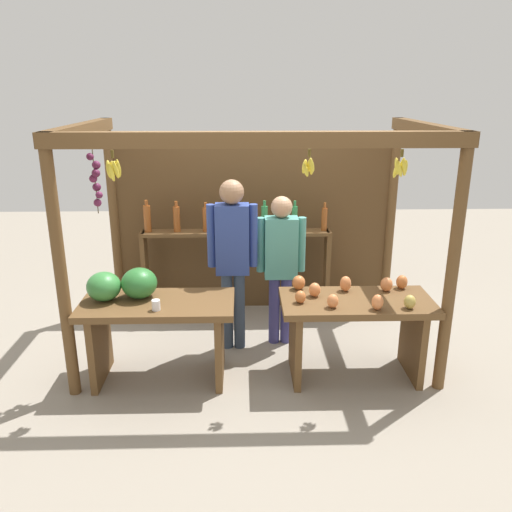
# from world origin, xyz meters

# --- Properties ---
(ground_plane) EXTENTS (12.00, 12.00, 0.00)m
(ground_plane) POSITION_xyz_m (0.00, 0.00, 0.00)
(ground_plane) COLOR gray
(ground_plane) RESTS_ON ground
(market_stall) EXTENTS (3.29, 1.93, 2.20)m
(market_stall) POSITION_xyz_m (-0.01, 0.42, 1.29)
(market_stall) COLOR brown
(market_stall) RESTS_ON ground
(fruit_counter_left) EXTENTS (1.33, 0.64, 1.02)m
(fruit_counter_left) POSITION_xyz_m (-0.97, -0.66, 0.65)
(fruit_counter_left) COLOR brown
(fruit_counter_left) RESTS_ON ground
(fruit_counter_right) EXTENTS (1.33, 0.64, 0.89)m
(fruit_counter_right) POSITION_xyz_m (0.87, -0.68, 0.57)
(fruit_counter_right) COLOR brown
(fruit_counter_right) RESTS_ON ground
(bottle_shelf_unit) EXTENTS (2.11, 0.22, 1.35)m
(bottle_shelf_unit) POSITION_xyz_m (-0.22, 0.68, 0.81)
(bottle_shelf_unit) COLOR brown
(bottle_shelf_unit) RESTS_ON ground
(vendor_man) EXTENTS (0.48, 0.23, 1.71)m
(vendor_man) POSITION_xyz_m (-0.22, -0.11, 1.03)
(vendor_man) COLOR #36445A
(vendor_man) RESTS_ON ground
(vendor_woman) EXTENTS (0.48, 0.21, 1.53)m
(vendor_woman) POSITION_xyz_m (0.25, -0.02, 0.91)
(vendor_woman) COLOR navy
(vendor_woman) RESTS_ON ground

